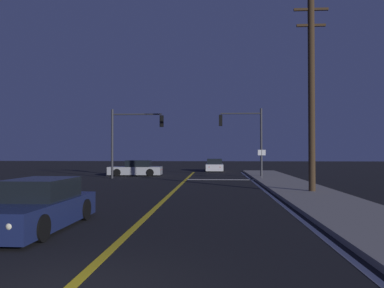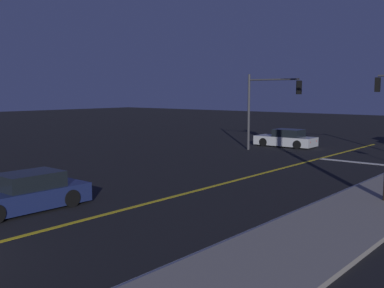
{
  "view_description": "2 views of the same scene",
  "coord_description": "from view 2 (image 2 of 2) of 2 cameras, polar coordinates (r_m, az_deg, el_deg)",
  "views": [
    {
      "loc": [
        2.22,
        -5.27,
        2.08
      ],
      "look_at": [
        0.46,
        23.35,
        2.66
      ],
      "focal_mm": 36.01,
      "sensor_mm": 36.0,
      "label": 1
    },
    {
      "loc": [
        12.1,
        -3.46,
        4.19
      ],
      "look_at": [
        -1.85,
        13.23,
        1.7
      ],
      "focal_mm": 42.82,
      "sensor_mm": 36.0,
      "label": 2
    }
  ],
  "objects": [
    {
      "name": "car_side_waiting_silver",
      "position": [
        35.74,
        11.64,
        0.62
      ],
      "size": [
        4.63,
        2.06,
        1.34
      ],
      "rotation": [
        0.0,
        0.0,
        1.6
      ],
      "color": "#B2B5BA",
      "rests_on": "ground"
    },
    {
      "name": "sidewalk_right",
      "position": [
        17.35,
        20.67,
        -7.61
      ],
      "size": [
        3.2,
        45.0,
        0.15
      ],
      "primitive_type": "cube",
      "color": "gray",
      "rests_on": "ground"
    },
    {
      "name": "traffic_signal_far_left",
      "position": [
        32.36,
        9.38,
        5.47
      ],
      "size": [
        4.12,
        0.28,
        5.41
      ],
      "color": "#38383D",
      "rests_on": "ground"
    },
    {
      "name": "lane_line_center",
      "position": [
        20.46,
        2.68,
        -5.27
      ],
      "size": [
        0.2,
        42.5,
        0.01
      ],
      "primitive_type": "cube",
      "color": "gold",
      "rests_on": "ground"
    },
    {
      "name": "car_mid_block_navy",
      "position": [
        17.3,
        -20.09,
        -5.9
      ],
      "size": [
        1.87,
        4.69,
        1.34
      ],
      "rotation": [
        0.0,
        0.0,
        3.13
      ],
      "color": "navy",
      "rests_on": "ground"
    },
    {
      "name": "lane_line_edge_right",
      "position": [
        18.03,
        15.07,
        -7.11
      ],
      "size": [
        0.16,
        42.5,
        0.01
      ],
      "primitive_type": "cube",
      "color": "silver",
      "rests_on": "ground"
    },
    {
      "name": "stop_bar",
      "position": [
        28.91,
        20.15,
        -2.18
      ],
      "size": [
        5.07,
        0.5,
        0.01
      ],
      "primitive_type": "cube",
      "color": "silver",
      "rests_on": "ground"
    }
  ]
}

